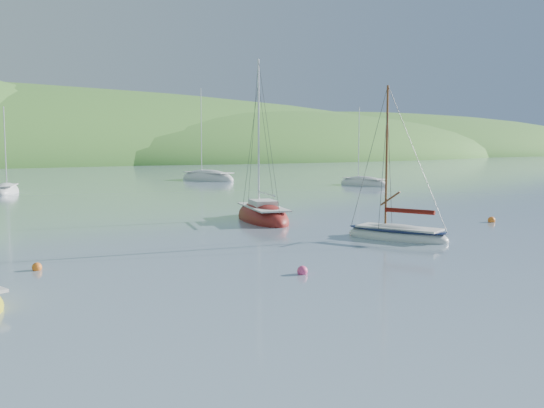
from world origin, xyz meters
TOP-DOWN VIEW (x-y plane):
  - ground at (0.00, 0.00)m, footprint 700.00×700.00m
  - daysailer_white at (4.80, 6.06)m, footprint 3.83×5.93m
  - sloop_red at (3.20, 16.43)m, footprint 4.81×8.10m
  - distant_sloop_a at (-6.15, 49.66)m, footprint 4.43×7.08m
  - distant_sloop_b at (21.06, 57.30)m, footprint 5.65×10.14m
  - distant_sloop_d at (31.84, 37.80)m, footprint 3.11×7.34m
  - mooring_buoys at (2.92, 3.53)m, footprint 27.90×12.13m

SIDE VIEW (x-z plane):
  - ground at x=0.00m, z-range 0.00..0.00m
  - mooring_buoys at x=2.92m, z-range -0.11..0.35m
  - distant_sloop_a at x=-6.15m, z-range -4.60..4.93m
  - distant_sloop_d at x=31.84m, z-range -4.93..5.28m
  - daysailer_white at x=4.80m, z-range -4.07..4.48m
  - sloop_red at x=3.20m, z-range -5.45..5.89m
  - distant_sloop_b at x=21.06m, z-range -6.63..7.07m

